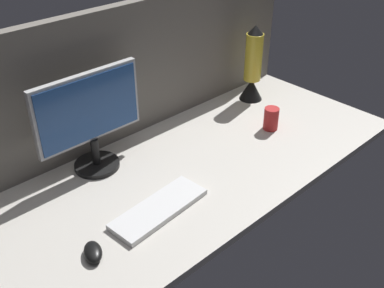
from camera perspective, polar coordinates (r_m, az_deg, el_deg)
ground_plane at (r=186.38cm, az=0.31°, el=-2.66°), size 180.00×80.00×3.00cm
cubicle_wall_back at (r=197.05cm, az=-7.28°, el=9.19°), size 180.00×5.00×57.30cm
monitor at (r=175.68cm, az=-12.67°, el=3.27°), size 44.10×18.00×40.02cm
keyboard at (r=161.62cm, az=-4.14°, el=-8.07°), size 37.97×16.10×2.00cm
mouse at (r=148.45cm, az=-12.30°, el=-13.07°), size 8.91×11.03×3.40cm
mug_red_plastic at (r=208.60cm, az=9.87°, el=3.15°), size 6.66×6.66×10.38cm
lava_lamp at (r=229.89cm, az=7.60°, el=9.26°), size 11.71×11.71×38.33cm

